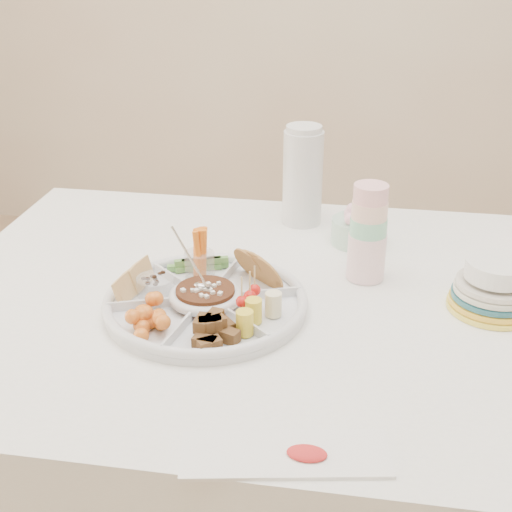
% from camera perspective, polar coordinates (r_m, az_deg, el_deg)
% --- Properties ---
extents(dining_table, '(1.52, 1.02, 0.76)m').
position_cam_1_polar(dining_table, '(1.62, 4.11, -15.31)').
color(dining_table, white).
rests_on(dining_table, floor).
extents(party_tray, '(0.48, 0.48, 0.04)m').
position_cam_1_polar(party_tray, '(1.35, -4.06, -3.49)').
color(party_tray, silver).
rests_on(party_tray, dining_table).
extents(bean_dip, '(0.14, 0.14, 0.04)m').
position_cam_1_polar(bean_dip, '(1.35, -4.07, -3.21)').
color(bean_dip, '#57251A').
rests_on(bean_dip, party_tray).
extents(tortillas, '(0.13, 0.13, 0.06)m').
position_cam_1_polar(tortillas, '(1.41, 0.17, -1.08)').
color(tortillas, '#B4724C').
rests_on(tortillas, party_tray).
extents(carrot_cucumber, '(0.15, 0.15, 0.11)m').
position_cam_1_polar(carrot_cucumber, '(1.45, -4.68, 0.43)').
color(carrot_cucumber, orange).
rests_on(carrot_cucumber, party_tray).
extents(pita_raisins, '(0.13, 0.13, 0.05)m').
position_cam_1_polar(pita_raisins, '(1.39, -8.99, -1.79)').
color(pita_raisins, tan).
rests_on(pita_raisins, party_tray).
extents(cherries, '(0.15, 0.15, 0.05)m').
position_cam_1_polar(cherries, '(1.28, -8.77, -4.76)').
color(cherries, '#ED983E').
rests_on(cherries, party_tray).
extents(granola_chunks, '(0.13, 0.13, 0.05)m').
position_cam_1_polar(granola_chunks, '(1.23, -3.40, -5.86)').
color(granola_chunks, '#50391C').
rests_on(granola_chunks, party_tray).
extents(banana_tomato, '(0.13, 0.13, 0.08)m').
position_cam_1_polar(banana_tomato, '(1.29, 1.20, -3.05)').
color(banana_tomato, '#CFC259').
rests_on(banana_tomato, party_tray).
extents(cup_stack, '(0.10, 0.10, 0.21)m').
position_cam_1_polar(cup_stack, '(1.45, 8.96, 2.04)').
color(cup_stack, '#BFE1B7').
rests_on(cup_stack, dining_table).
extents(thermos, '(0.11, 0.11, 0.24)m').
position_cam_1_polar(thermos, '(1.70, 3.76, 6.53)').
color(thermos, silver).
rests_on(thermos, dining_table).
extents(flower_bowl, '(0.13, 0.13, 0.09)m').
position_cam_1_polar(flower_bowl, '(1.63, 8.12, 2.45)').
color(flower_bowl, '#B5C7C0').
rests_on(flower_bowl, dining_table).
extents(plate_stack, '(0.17, 0.17, 0.11)m').
position_cam_1_polar(plate_stack, '(1.41, 18.58, -2.11)').
color(plate_stack, gold).
rests_on(plate_stack, dining_table).
extents(placemat, '(0.30, 0.15, 0.01)m').
position_cam_1_polar(placemat, '(1.03, 2.36, -15.57)').
color(placemat, white).
rests_on(placemat, dining_table).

